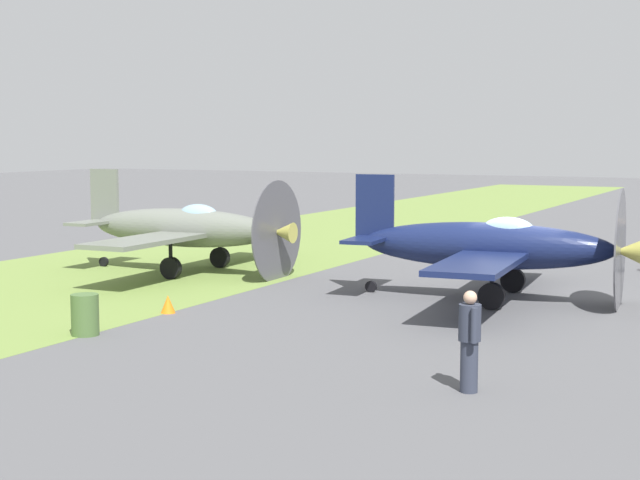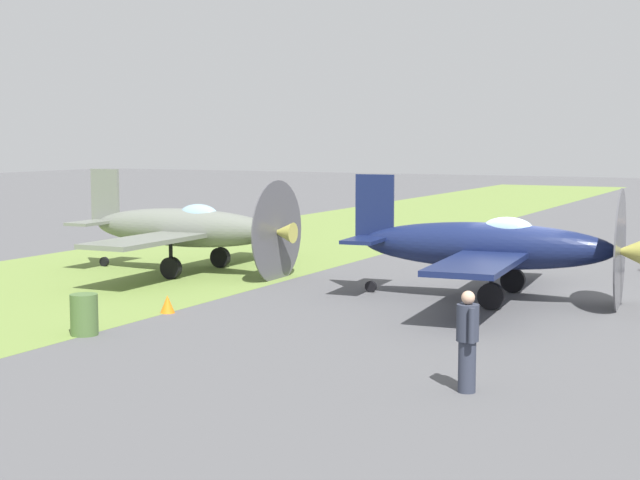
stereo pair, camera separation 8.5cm
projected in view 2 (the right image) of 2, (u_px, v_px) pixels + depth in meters
The scene contains 7 objects.
ground_plane at pixel (521, 296), 25.94m from camera, with size 160.00×160.00×0.00m, color #515154.
grass_verge at pixel (146, 268), 31.60m from camera, with size 120.00×11.00×0.01m, color olive.
airplane_lead at pixel (491, 246), 25.22m from camera, with size 9.61×7.61×3.41m.
airplane_wingman at pixel (187, 228), 30.36m from camera, with size 9.46×7.52×3.39m.
ground_crew_chief at pixel (467, 339), 16.08m from camera, with size 0.55×0.39×1.73m.
fuel_drum at pixel (84, 315), 20.80m from camera, with size 0.60×0.60×0.90m, color #476633.
runway_marker_cone at pixel (167, 304), 23.44m from camera, with size 0.36×0.36×0.44m, color orange.
Camera 2 is at (25.32, 6.76, 4.28)m, focal length 53.92 mm.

